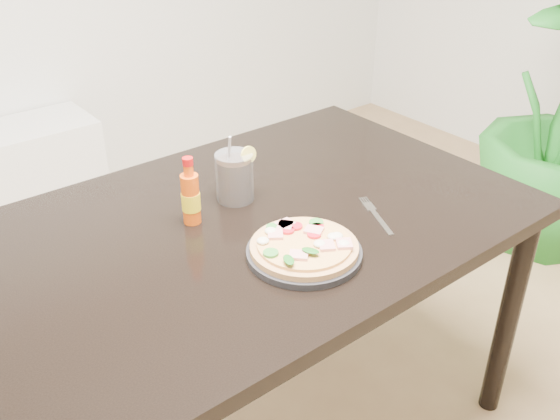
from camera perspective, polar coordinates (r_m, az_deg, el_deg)
dining_table at (r=1.59m, az=-2.69°, el=-3.38°), size 1.40×0.90×0.75m
plate at (r=1.41m, az=2.21°, el=-3.94°), size 0.26×0.26×0.02m
pizza at (r=1.40m, az=2.23°, el=-3.21°), size 0.24×0.24×0.03m
hot_sauce_bottle at (r=1.51m, az=-8.17°, el=1.16°), size 0.06×0.06×0.17m
cola_cup at (r=1.61m, az=-4.17°, el=2.94°), size 0.10×0.10×0.19m
fork at (r=1.58m, az=8.70°, el=-0.40°), size 0.09×0.18×0.00m
plant_pot at (r=3.05m, az=22.84°, el=-0.50°), size 0.28×0.28×0.22m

